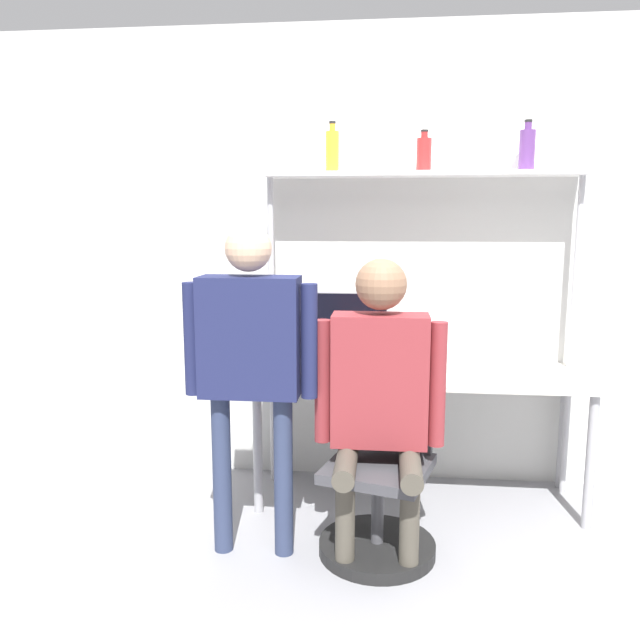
{
  "coord_description": "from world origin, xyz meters",
  "views": [
    {
      "loc": [
        -0.19,
        -3.09,
        1.59
      ],
      "look_at": [
        -0.51,
        -0.09,
        1.1
      ],
      "focal_mm": 35.0,
      "sensor_mm": 36.0,
      "label": 1
    }
  ],
  "objects": [
    {
      "name": "desk",
      "position": [
        0.0,
        0.33,
        0.67
      ],
      "size": [
        1.86,
        0.63,
        0.75
      ],
      "color": "beige",
      "rests_on": "ground_plane"
    },
    {
      "name": "bottle_amber",
      "position": [
        -0.5,
        0.51,
        1.97
      ],
      "size": [
        0.07,
        0.07,
        0.28
      ],
      "color": "gold",
      "rests_on": "shelf_unit"
    },
    {
      "name": "bottle_red",
      "position": [
        0.01,
        0.51,
        1.95
      ],
      "size": [
        0.08,
        0.08,
        0.23
      ],
      "color": "maroon",
      "rests_on": "shelf_unit"
    },
    {
      "name": "person_seated",
      "position": [
        -0.21,
        -0.29,
        0.84
      ],
      "size": [
        0.61,
        0.48,
        1.42
      ],
      "color": "#4C473D",
      "rests_on": "ground_plane"
    },
    {
      "name": "laptop",
      "position": [
        -0.22,
        0.26,
        0.81
      ],
      "size": [
        0.29,
        0.23,
        0.22
      ],
      "color": "silver",
      "rests_on": "desk"
    },
    {
      "name": "monitor",
      "position": [
        -0.43,
        0.49,
        0.98
      ],
      "size": [
        0.52,
        0.19,
        0.43
      ],
      "color": "#B7B7BC",
      "rests_on": "desk"
    },
    {
      "name": "shelf_unit",
      "position": [
        0.0,
        0.51,
        1.57
      ],
      "size": [
        1.76,
        0.26,
        1.85
      ],
      "color": "white",
      "rests_on": "ground_plane"
    },
    {
      "name": "cell_phone",
      "position": [
        0.05,
        0.27,
        0.76
      ],
      "size": [
        0.07,
        0.15,
        0.01
      ],
      "color": "silver",
      "rests_on": "desk"
    },
    {
      "name": "person_standing",
      "position": [
        -0.81,
        -0.33,
        1.0
      ],
      "size": [
        0.62,
        0.21,
        1.57
      ],
      "color": "#2D3856",
      "rests_on": "ground_plane"
    },
    {
      "name": "office_chair",
      "position": [
        -0.2,
        -0.25,
        0.27
      ],
      "size": [
        0.57,
        0.57,
        0.91
      ],
      "color": "black",
      "rests_on": "ground_plane"
    },
    {
      "name": "ground_plane",
      "position": [
        0.0,
        0.0,
        0.0
      ],
      "size": [
        12.0,
        12.0,
        0.0
      ],
      "primitive_type": "plane",
      "color": "gray"
    },
    {
      "name": "wall_back",
      "position": [
        0.0,
        0.68,
        1.35
      ],
      "size": [
        8.0,
        0.06,
        2.7
      ],
      "color": "silver",
      "rests_on": "ground_plane"
    },
    {
      "name": "bottle_purple",
      "position": [
        0.56,
        0.51,
        1.97
      ],
      "size": [
        0.08,
        0.08,
        0.27
      ],
      "color": "#593372",
      "rests_on": "shelf_unit"
    }
  ]
}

